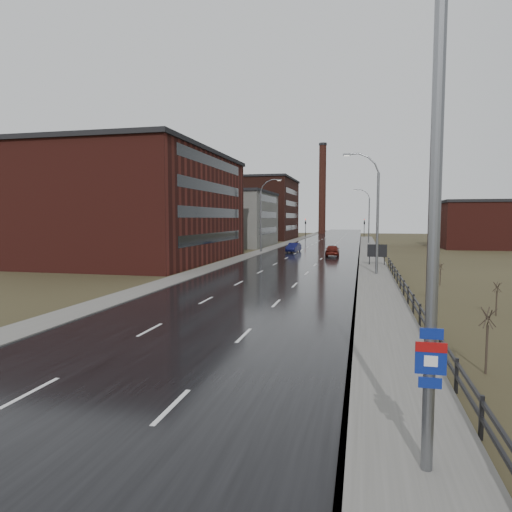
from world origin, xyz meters
The scene contains 23 objects.
road centered at (0.00, 60.00, 0.03)m, with size 14.00×300.00×0.06m, color black.
sidewalk_right centered at (8.60, 35.00, 0.09)m, with size 3.20×180.00×0.18m, color #595651.
curb_right centered at (7.08, 35.00, 0.09)m, with size 0.16×180.00×0.18m, color slate.
sidewalk_left centered at (-8.20, 60.00, 0.06)m, with size 2.40×260.00×0.12m, color #595651.
warehouse_near centered at (-20.99, 45.00, 6.76)m, with size 22.44×28.56×13.50m.
warehouse_mid centered at (-17.99, 78.00, 5.26)m, with size 16.32×20.40×10.50m.
warehouse_far centered at (-22.99, 108.00, 7.76)m, with size 26.52×24.48×15.50m.
building_right centered at (30.30, 82.00, 4.26)m, with size 18.36×16.32×8.50m.
smokestack centered at (-6.00, 150.00, 15.50)m, with size 2.70×2.70×30.70m.
streetlight_main centered at (8.47, 2.00, 6.06)m, with size 3.91×0.29×12.11m.
streetlight_right_mid centered at (8.50, 36.00, 5.84)m, with size 3.36×0.28×11.35m.
streetlight_left centered at (-7.70, 62.00, 5.84)m, with size 3.36×0.28×11.35m.
streetlight_right_far centered at (8.50, 90.00, 5.84)m, with size 3.36×0.28×11.35m.
guardrail centered at (10.30, 18.31, 0.71)m, with size 0.10×53.05×1.10m.
shrub_c centered at (11.65, 9.12, 1.22)m, with size 0.55×0.58×2.31m.
shrub_d centered at (14.67, 19.43, 0.99)m, with size 0.45×0.47×1.86m.
shrub_e centered at (12.13, 23.34, 1.30)m, with size 0.58×0.61×2.46m.
shrub_f centered at (13.57, 30.87, 0.94)m, with size 0.43×0.45×1.77m.
billboard centered at (9.10, 44.69, 1.66)m, with size 2.12×0.17×2.44m.
traffic_light_left centered at (-8.00, 120.00, 4.60)m, with size 0.58×2.73×5.30m.
traffic_light_right centered at (8.00, 120.00, 4.60)m, with size 0.58×2.73×5.30m.
car_near centered at (-3.00, 63.25, 0.71)m, with size 1.51×4.34×1.43m, color #0B0D37.
car_far centered at (3.43, 56.92, 0.81)m, with size 1.90×4.73×1.61m, color #50130D.
Camera 1 is at (7.42, -7.56, 5.33)m, focal length 32.00 mm.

